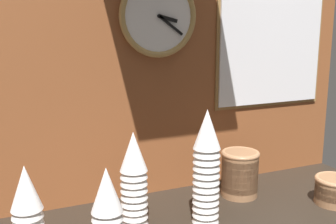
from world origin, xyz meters
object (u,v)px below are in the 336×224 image
at_px(cup_stack_left, 27,211).
at_px(bowl_stack_right, 240,172).
at_px(cup_stack_center_right, 206,167).
at_px(bowl_stack_far_right, 334,189).
at_px(wall_clock, 158,16).
at_px(cup_stack_center_left, 107,213).
at_px(cup_stack_center, 134,179).
at_px(menu_board, 272,28).

height_order(cup_stack_left, bowl_stack_right, cup_stack_left).
distance_m(cup_stack_center_right, bowl_stack_far_right, 0.48).
height_order(cup_stack_center_right, bowl_stack_far_right, cup_stack_center_right).
height_order(bowl_stack_right, wall_clock, wall_clock).
xyz_separation_m(cup_stack_center_left, cup_stack_left, (-0.18, 0.10, 0.00)).
relative_size(cup_stack_center, cup_stack_center_right, 0.82).
height_order(cup_stack_center_left, bowl_stack_right, cup_stack_center_left).
xyz_separation_m(cup_stack_left, menu_board, (0.93, 0.24, 0.45)).
bearing_deg(menu_board, bowl_stack_right, -146.87).
xyz_separation_m(cup_stack_left, bowl_stack_far_right, (0.97, -0.08, -0.07)).
xyz_separation_m(cup_stack_center, cup_stack_center_right, (0.20, -0.07, 0.03)).
distance_m(cup_stack_center, menu_board, 0.78).
distance_m(bowl_stack_far_right, wall_clock, 0.82).
xyz_separation_m(cup_stack_center, menu_board, (0.62, 0.19, 0.43)).
distance_m(cup_stack_center, cup_stack_left, 0.31).
relative_size(cup_stack_center, bowl_stack_far_right, 2.17).
relative_size(cup_stack_center_left, bowl_stack_far_right, 1.85).
distance_m(cup_stack_left, menu_board, 1.06).
bearing_deg(bowl_stack_right, cup_stack_center, -172.37).
bearing_deg(cup_stack_center_right, cup_stack_center, 160.17).
bearing_deg(cup_stack_center, cup_stack_left, -170.94).
distance_m(cup_stack_center_left, bowl_stack_far_right, 0.79).
height_order(wall_clock, menu_board, menu_board).
relative_size(cup_stack_center_right, menu_board, 0.59).
xyz_separation_m(cup_stack_center_right, cup_stack_left, (-0.51, 0.02, -0.05)).
bearing_deg(bowl_stack_far_right, cup_stack_left, 175.17).
distance_m(cup_stack_center_left, wall_clock, 0.66).
bearing_deg(cup_stack_center_right, bowl_stack_right, 31.93).
xyz_separation_m(cup_stack_center_right, menu_board, (0.42, 0.27, 0.40)).
relative_size(cup_stack_left, wall_clock, 0.91).
distance_m(cup_stack_center, wall_clock, 0.53).
bearing_deg(cup_stack_left, cup_stack_center_right, -2.70).
xyz_separation_m(bowl_stack_right, wall_clock, (-0.25, 0.13, 0.53)).
xyz_separation_m(cup_stack_center, bowl_stack_far_right, (0.66, -0.13, -0.09)).
distance_m(cup_stack_center_right, cup_stack_left, 0.51).
bearing_deg(cup_stack_center_left, cup_stack_center_right, 12.75).
bearing_deg(menu_board, cup_stack_center, -162.66).
height_order(bowl_stack_right, menu_board, menu_board).
height_order(cup_stack_left, bowl_stack_far_right, cup_stack_left).
height_order(cup_stack_center_right, menu_board, menu_board).
height_order(bowl_stack_far_right, wall_clock, wall_clock).
bearing_deg(cup_stack_left, bowl_stack_right, 8.24).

